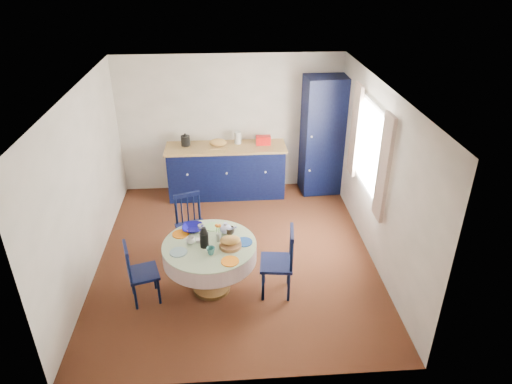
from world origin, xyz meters
TOP-DOWN VIEW (x-y plane):
  - floor at (0.00, 0.00)m, footprint 4.50×4.50m
  - ceiling at (0.00, 0.00)m, footprint 4.50×4.50m
  - wall_back at (0.00, 2.25)m, footprint 4.00×0.02m
  - wall_left at (-2.00, 0.00)m, footprint 0.02×4.50m
  - wall_right at (2.00, 0.00)m, footprint 0.02×4.50m
  - window at (1.95, 0.30)m, footprint 0.10×1.74m
  - kitchen_counter at (-0.10, 1.94)m, footprint 2.14×0.67m
  - pantry_cabinet at (1.66, 2.00)m, footprint 0.79×0.59m
  - dining_table at (-0.34, -0.75)m, footprint 1.20×1.20m
  - chair_left at (-1.23, -0.89)m, footprint 0.46×0.48m
  - chair_far at (-0.64, 0.10)m, footprint 0.53×0.52m
  - chair_right at (0.54, -0.87)m, footprint 0.46×0.48m
  - mug_a at (-0.59, -0.72)m, footprint 0.11×0.11m
  - mug_b at (-0.32, -0.97)m, footprint 0.11×0.11m
  - mug_c at (-0.08, -0.54)m, footprint 0.13×0.13m
  - mug_d at (-0.46, -0.42)m, footprint 0.09×0.09m
  - cobalt_bowl at (-0.58, -0.41)m, footprint 0.27×0.27m

SIDE VIEW (x-z plane):
  - floor at x=0.00m, z-range 0.00..0.00m
  - chair_left at x=-1.23m, z-range 0.01..0.87m
  - chair_far at x=-0.64m, z-range 0.01..0.96m
  - kitchen_counter at x=-0.10m, z-range -0.11..1.09m
  - chair_right at x=0.54m, z-range 0.01..0.97m
  - dining_table at x=-0.34m, z-range 0.10..1.11m
  - cobalt_bowl at x=-0.58m, z-range 0.73..0.79m
  - mug_d at x=-0.46m, z-range 0.73..0.81m
  - mug_a at x=-0.59m, z-range 0.73..0.82m
  - mug_b at x=-0.32m, z-range 0.73..0.82m
  - mug_c at x=-0.08m, z-range 0.73..0.83m
  - pantry_cabinet at x=1.66m, z-range 0.00..2.15m
  - wall_back at x=0.00m, z-range 0.00..2.50m
  - wall_left at x=-2.00m, z-range 0.00..2.50m
  - wall_right at x=2.00m, z-range 0.00..2.50m
  - window at x=1.95m, z-range 0.80..2.25m
  - ceiling at x=0.00m, z-range 2.50..2.50m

